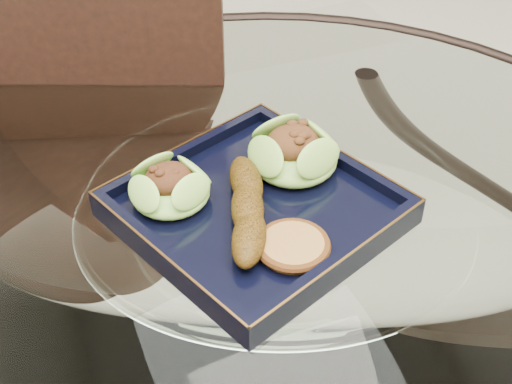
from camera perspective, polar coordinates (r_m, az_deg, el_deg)
name	(u,v)px	position (r m, az deg, el deg)	size (l,w,h in m)	color
dining_table	(272,333)	(0.92, 1.27, -11.21)	(1.13, 1.13, 0.77)	white
dining_chair	(98,241)	(1.14, -12.54, -3.82)	(0.55, 0.55, 0.97)	black
navy_plate	(256,212)	(0.82, 0.00, -1.61)	(0.27, 0.27, 0.02)	black
lettuce_wrap_left	(170,189)	(0.81, -6.88, 0.25)	(0.09, 0.09, 0.03)	#5DAA31
lettuce_wrap_right	(294,155)	(0.86, 3.03, 3.01)	(0.11, 0.11, 0.04)	#5E982C
roasted_plantain	(247,208)	(0.78, -0.69, -1.32)	(0.17, 0.04, 0.03)	#5D3A09
crumb_patty	(293,247)	(0.75, 2.96, -4.38)	(0.07, 0.07, 0.01)	#A66C37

